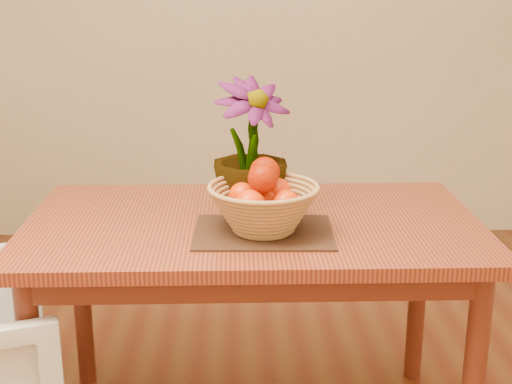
{
  "coord_description": "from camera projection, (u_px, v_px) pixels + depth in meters",
  "views": [
    {
      "loc": [
        -0.05,
        -1.79,
        1.47
      ],
      "look_at": [
        0.01,
        0.25,
        0.86
      ],
      "focal_mm": 50.0,
      "sensor_mm": 36.0,
      "label": 1
    }
  ],
  "objects": [
    {
      "name": "potted_plant",
      "position": [
        250.0,
        149.0,
        2.18
      ],
      "size": [
        0.33,
        0.33,
        0.43
      ],
      "primitive_type": "imported",
      "rotation": [
        0.0,
        0.0,
        0.51
      ],
      "color": "#1D4C15",
      "rests_on": "table"
    },
    {
      "name": "wicker_basket",
      "position": [
        263.0,
        210.0,
        2.07
      ],
      "size": [
        0.33,
        0.33,
        0.13
      ],
      "color": "#AD8948",
      "rests_on": "placemat"
    },
    {
      "name": "placemat",
      "position": [
        263.0,
        232.0,
        2.09
      ],
      "size": [
        0.41,
        0.32,
        0.01
      ],
      "primitive_type": "cube",
      "rotation": [
        0.0,
        0.0,
        -0.03
      ],
      "color": "#311C12",
      "rests_on": "table"
    },
    {
      "name": "table",
      "position": [
        253.0,
        246.0,
        2.23
      ],
      "size": [
        1.4,
        0.8,
        0.75
      ],
      "color": "brown",
      "rests_on": "floor"
    },
    {
      "name": "orange_pile",
      "position": [
        264.0,
        188.0,
        2.05
      ],
      "size": [
        0.2,
        0.21,
        0.16
      ],
      "rotation": [
        0.0,
        0.0,
        0.38
      ],
      "color": "#E63C03",
      "rests_on": "wicker_basket"
    },
    {
      "name": "wall_back",
      "position": [
        244.0,
        1.0,
        3.9
      ],
      "size": [
        4.0,
        0.02,
        2.7
      ],
      "primitive_type": "cube",
      "color": "beige",
      "rests_on": "floor"
    }
  ]
}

